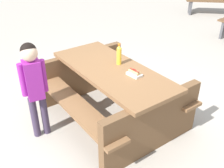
% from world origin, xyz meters
% --- Properties ---
extents(ground_plane, '(30.00, 30.00, 0.00)m').
position_xyz_m(ground_plane, '(0.00, 0.00, 0.00)').
color(ground_plane, '#ADA599').
rests_on(ground_plane, ground).
extents(picnic_table, '(2.01, 1.68, 0.75)m').
position_xyz_m(picnic_table, '(0.00, 0.00, 0.44)').
color(picnic_table, brown).
rests_on(picnic_table, ground).
extents(soda_bottle, '(0.06, 0.06, 0.28)m').
position_xyz_m(soda_bottle, '(-0.03, 0.16, 0.88)').
color(soda_bottle, yellow).
rests_on(soda_bottle, picnic_table).
extents(hotdog_tray, '(0.19, 0.13, 0.08)m').
position_xyz_m(hotdog_tray, '(0.32, 0.05, 0.78)').
color(hotdog_tray, white).
rests_on(hotdog_tray, picnic_table).
extents(child_in_coat, '(0.22, 0.29, 1.22)m').
position_xyz_m(child_in_coat, '(-0.39, -0.88, 0.78)').
color(child_in_coat, '#3F334C').
rests_on(child_in_coat, ground).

